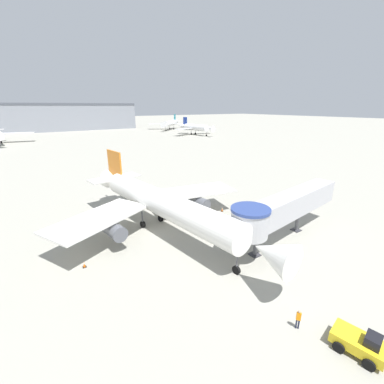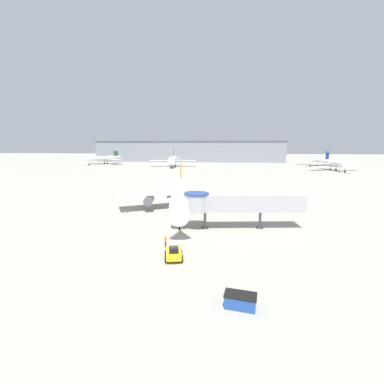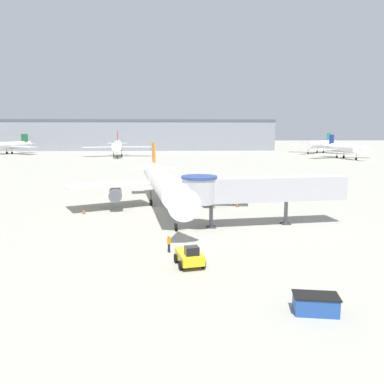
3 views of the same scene
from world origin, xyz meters
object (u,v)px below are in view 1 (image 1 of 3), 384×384
traffic_cone_port_wing (84,265)px  jet_bridge (283,208)px  main_airplane (161,203)px  traffic_cone_starboard_wing (222,209)px  background_jet_teal_tail (171,123)px  background_jet_blue_tail (195,127)px  ground_crew_marshaller (298,318)px  pushback_tug_yellow (360,343)px

traffic_cone_port_wing → jet_bridge: bearing=-19.2°
main_airplane → traffic_cone_port_wing: (-10.61, -3.19, -3.59)m
traffic_cone_port_wing → traffic_cone_starboard_wing: bearing=9.6°
main_airplane → traffic_cone_port_wing: bearing=-171.5°
traffic_cone_port_wing → background_jet_teal_tail: (86.82, 138.55, 4.20)m
main_airplane → traffic_cone_starboard_wing: 11.61m
jet_bridge → background_jet_blue_tail: background_jet_blue_tail is taller
background_jet_blue_tail → jet_bridge: bearing=-124.9°
ground_crew_marshaller → traffic_cone_port_wing: bearing=172.1°
traffic_cone_starboard_wing → background_jet_teal_tail: bearing=64.2°
jet_bridge → traffic_cone_starboard_wing: jet_bridge is taller
pushback_tug_yellow → traffic_cone_starboard_wing: pushback_tug_yellow is taller
traffic_cone_starboard_wing → ground_crew_marshaller: (-9.91, -20.70, 0.65)m
pushback_tug_yellow → traffic_cone_port_wing: pushback_tug_yellow is taller
main_airplane → jet_bridge: bearing=-52.5°
traffic_cone_starboard_wing → background_jet_blue_tail: size_ratio=0.02×
main_airplane → pushback_tug_yellow: bearing=-91.3°
jet_bridge → traffic_cone_port_wing: size_ratio=31.60×
jet_bridge → pushback_tug_yellow: bearing=-129.2°
pushback_tug_yellow → traffic_cone_port_wing: 24.58m
ground_crew_marshaller → main_airplane: bearing=140.7°
background_jet_teal_tail → traffic_cone_port_wing: bearing=-77.9°
main_airplane → pushback_tug_yellow: (2.88, -23.72, -3.08)m
ground_crew_marshaller → background_jet_blue_tail: size_ratio=0.06×
traffic_cone_starboard_wing → background_jet_blue_tail: bearing=58.1°
pushback_tug_yellow → ground_crew_marshaller: size_ratio=2.11×
pushback_tug_yellow → background_jet_blue_tail: background_jet_blue_tail is taller
traffic_cone_port_wing → ground_crew_marshaller: 20.69m
main_airplane → jet_bridge: 15.32m
main_airplane → background_jet_teal_tail: 155.34m
jet_bridge → background_jet_blue_tail: (60.34, 107.83, -0.12)m
jet_bridge → background_jet_blue_tail: 123.56m
background_jet_teal_tail → jet_bridge: bearing=-69.9°
pushback_tug_yellow → background_jet_teal_tail: bearing=53.4°
jet_bridge → background_jet_blue_tail: size_ratio=0.72×
main_airplane → traffic_cone_starboard_wing: bearing=-5.7°
main_airplane → jet_bridge: main_airplane is taller
pushback_tug_yellow → traffic_cone_starboard_wing: (8.15, 24.21, -0.49)m
pushback_tug_yellow → background_jet_blue_tail: (68.41, 120.86, 3.47)m
background_jet_teal_tail → main_airplane: bearing=-75.2°
ground_crew_marshaller → background_jet_blue_tail: bearing=106.7°
main_airplane → pushback_tug_yellow: main_airplane is taller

